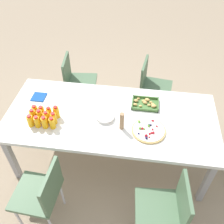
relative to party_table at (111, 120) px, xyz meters
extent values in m
plane|color=gray|center=(0.00, 0.00, -0.67)|extent=(12.00, 12.00, 0.00)
cube|color=silver|center=(0.00, 0.00, 0.04)|extent=(2.21, 0.99, 0.04)
cube|color=#99999E|center=(-1.02, -0.41, -0.33)|extent=(0.06, 0.06, 0.69)
cube|color=#99999E|center=(1.02, -0.41, -0.33)|extent=(0.06, 0.06, 0.69)
cube|color=#99999E|center=(-1.02, 0.41, -0.33)|extent=(0.06, 0.06, 0.69)
cube|color=#99999E|center=(1.02, 0.41, -0.33)|extent=(0.06, 0.06, 0.69)
cube|color=#4C6B4C|center=(0.54, -0.82, -0.22)|extent=(0.43, 0.43, 0.04)
cube|color=#4C6B4C|center=(0.72, -0.80, -0.03)|extent=(0.06, 0.38, 0.38)
cylinder|color=silver|center=(0.36, -0.67, -0.47)|extent=(0.02, 0.02, 0.41)
cylinder|color=silver|center=(0.68, -0.65, -0.47)|extent=(0.02, 0.02, 0.41)
cube|color=#4C6B4C|center=(-0.58, -0.82, -0.22)|extent=(0.42, 0.42, 0.04)
cube|color=#4C6B4C|center=(-0.39, -0.83, -0.03)|extent=(0.05, 0.38, 0.38)
cylinder|color=silver|center=(-0.75, -0.97, -0.47)|extent=(0.02, 0.02, 0.41)
cylinder|color=silver|center=(-0.73, -0.65, -0.47)|extent=(0.02, 0.02, 0.41)
cylinder|color=silver|center=(-0.41, -0.67, -0.47)|extent=(0.02, 0.02, 0.41)
cylinder|color=silver|center=(1.31, 0.12, -0.47)|extent=(0.02, 0.02, 0.41)
cube|color=#4C6B4C|center=(0.49, 0.88, -0.22)|extent=(0.45, 0.45, 0.04)
cube|color=#4C6B4C|center=(0.31, 0.90, -0.03)|extent=(0.08, 0.38, 0.38)
cylinder|color=silver|center=(0.67, 1.02, -0.47)|extent=(0.02, 0.02, 0.41)
cylinder|color=silver|center=(0.63, 0.70, -0.47)|extent=(0.02, 0.02, 0.41)
cylinder|color=silver|center=(0.36, 1.06, -0.47)|extent=(0.02, 0.02, 0.41)
cylinder|color=silver|center=(0.31, 0.74, -0.47)|extent=(0.02, 0.02, 0.41)
cube|color=#4C6B4C|center=(-0.53, 0.86, -0.22)|extent=(0.44, 0.44, 0.04)
cube|color=#4C6B4C|center=(-0.72, 0.84, -0.03)|extent=(0.07, 0.38, 0.38)
cylinder|color=silver|center=(-0.39, 1.03, -0.47)|extent=(0.02, 0.02, 0.41)
cylinder|color=silver|center=(-0.36, 0.72, -0.47)|extent=(0.02, 0.02, 0.41)
cylinder|color=silver|center=(-0.71, 1.00, -0.47)|extent=(0.02, 0.02, 0.41)
cylinder|color=silver|center=(-0.68, 0.68, -0.47)|extent=(0.02, 0.02, 0.41)
cylinder|color=#F8AB14|center=(-0.77, -0.24, 0.12)|extent=(0.06, 0.06, 0.12)
cylinder|color=red|center=(-0.77, -0.24, 0.19)|extent=(0.04, 0.04, 0.02)
cylinder|color=#F9AD14|center=(-0.70, -0.25, 0.12)|extent=(0.06, 0.06, 0.12)
cylinder|color=red|center=(-0.70, -0.25, 0.19)|extent=(0.04, 0.04, 0.02)
cylinder|color=#FAAD14|center=(-0.62, -0.25, 0.12)|extent=(0.06, 0.06, 0.13)
cylinder|color=red|center=(-0.62, -0.25, 0.19)|extent=(0.04, 0.04, 0.02)
cylinder|color=#FAAC14|center=(-0.55, -0.24, 0.12)|extent=(0.06, 0.06, 0.12)
cylinder|color=red|center=(-0.55, -0.24, 0.19)|extent=(0.04, 0.04, 0.02)
cylinder|color=#FAAD14|center=(-0.77, -0.17, 0.12)|extent=(0.06, 0.06, 0.13)
cylinder|color=red|center=(-0.77, -0.17, 0.19)|extent=(0.04, 0.04, 0.02)
cylinder|color=#FAAF14|center=(-0.70, -0.17, 0.12)|extent=(0.06, 0.06, 0.13)
cylinder|color=red|center=(-0.70, -0.17, 0.20)|extent=(0.04, 0.04, 0.02)
cylinder|color=#F9AC14|center=(-0.63, -0.17, 0.12)|extent=(0.06, 0.06, 0.12)
cylinder|color=red|center=(-0.63, -0.17, 0.19)|extent=(0.04, 0.04, 0.02)
cylinder|color=#F9AC14|center=(-0.55, -0.18, 0.12)|extent=(0.06, 0.06, 0.12)
cylinder|color=red|center=(-0.55, -0.18, 0.19)|extent=(0.04, 0.04, 0.02)
cylinder|color=#FAAD14|center=(-0.77, -0.10, 0.12)|extent=(0.06, 0.06, 0.12)
cylinder|color=red|center=(-0.77, -0.10, 0.19)|extent=(0.04, 0.04, 0.02)
cylinder|color=#FAAE14|center=(-0.71, -0.10, 0.12)|extent=(0.06, 0.06, 0.12)
cylinder|color=red|center=(-0.71, -0.10, 0.18)|extent=(0.04, 0.04, 0.02)
cylinder|color=#F9AB14|center=(-0.62, -0.10, 0.12)|extent=(0.05, 0.05, 0.12)
cylinder|color=red|center=(-0.62, -0.10, 0.18)|extent=(0.04, 0.04, 0.02)
cylinder|color=#F9AB14|center=(-0.55, -0.09, 0.12)|extent=(0.06, 0.06, 0.13)
cylinder|color=red|center=(-0.55, -0.09, 0.19)|extent=(0.04, 0.04, 0.02)
cylinder|color=tan|center=(0.40, -0.16, 0.07)|extent=(0.33, 0.33, 0.02)
cylinder|color=white|center=(0.40, -0.16, 0.08)|extent=(0.31, 0.31, 0.01)
sphere|color=#66B238|center=(0.30, -0.07, 0.09)|extent=(0.03, 0.03, 0.03)
sphere|color=#1E1947|center=(0.38, -0.28, 0.09)|extent=(0.03, 0.03, 0.03)
sphere|color=#1E1947|center=(0.42, -0.10, 0.09)|extent=(0.02, 0.02, 0.02)
sphere|color=red|center=(0.43, -0.21, 0.09)|extent=(0.02, 0.02, 0.02)
sphere|color=#66B238|center=(0.36, -0.16, 0.09)|extent=(0.02, 0.02, 0.02)
sphere|color=red|center=(0.48, -0.11, 0.09)|extent=(0.02, 0.02, 0.02)
sphere|color=red|center=(0.34, -0.16, 0.09)|extent=(0.02, 0.02, 0.02)
sphere|color=#66B238|center=(0.40, -0.12, 0.09)|extent=(0.03, 0.03, 0.03)
sphere|color=red|center=(0.44, -0.04, 0.09)|extent=(0.02, 0.02, 0.02)
sphere|color=red|center=(0.44, -0.16, 0.09)|extent=(0.02, 0.02, 0.02)
sphere|color=red|center=(0.37, -0.25, 0.09)|extent=(0.02, 0.02, 0.02)
sphere|color=red|center=(0.43, -0.04, 0.09)|extent=(0.02, 0.02, 0.02)
sphere|color=red|center=(0.38, -0.25, 0.09)|extent=(0.03, 0.03, 0.03)
sphere|color=red|center=(0.44, -0.20, 0.09)|extent=(0.03, 0.03, 0.03)
sphere|color=#1E1947|center=(0.30, -0.23, 0.09)|extent=(0.02, 0.02, 0.02)
sphere|color=#1E1947|center=(0.40, -0.11, 0.09)|extent=(0.03, 0.03, 0.03)
sphere|color=red|center=(0.41, -0.22, 0.09)|extent=(0.02, 0.02, 0.02)
sphere|color=#66B238|center=(0.31, -0.16, 0.09)|extent=(0.03, 0.03, 0.03)
sphere|color=red|center=(0.41, -0.26, 0.09)|extent=(0.02, 0.02, 0.02)
cube|color=#477238|center=(0.35, 0.22, 0.06)|extent=(0.29, 0.21, 0.01)
cube|color=#477238|center=(0.35, 0.12, 0.07)|extent=(0.29, 0.01, 0.03)
cube|color=#477238|center=(0.35, 0.32, 0.07)|extent=(0.29, 0.01, 0.03)
cube|color=#477238|center=(0.21, 0.22, 0.07)|extent=(0.01, 0.21, 0.03)
cube|color=#477238|center=(0.49, 0.22, 0.07)|extent=(0.01, 0.21, 0.03)
ellipsoid|color=tan|center=(0.35, 0.23, 0.08)|extent=(0.05, 0.04, 0.03)
ellipsoid|color=tan|center=(0.33, 0.26, 0.08)|extent=(0.05, 0.03, 0.03)
ellipsoid|color=tan|center=(0.36, 0.29, 0.08)|extent=(0.04, 0.03, 0.02)
ellipsoid|color=tan|center=(0.30, 0.17, 0.08)|extent=(0.03, 0.02, 0.02)
ellipsoid|color=tan|center=(0.43, 0.21, 0.08)|extent=(0.04, 0.03, 0.02)
ellipsoid|color=tan|center=(0.37, 0.28, 0.08)|extent=(0.05, 0.04, 0.03)
ellipsoid|color=tan|center=(0.24, 0.19, 0.08)|extent=(0.05, 0.03, 0.03)
ellipsoid|color=tan|center=(0.25, 0.25, 0.08)|extent=(0.05, 0.04, 0.03)
ellipsoid|color=tan|center=(0.45, 0.19, 0.08)|extent=(0.05, 0.03, 0.03)
ellipsoid|color=tan|center=(0.39, 0.20, 0.08)|extent=(0.04, 0.03, 0.02)
ellipsoid|color=tan|center=(0.44, 0.18, 0.08)|extent=(0.05, 0.03, 0.03)
ellipsoid|color=tan|center=(0.27, 0.29, 0.08)|extent=(0.04, 0.03, 0.02)
ellipsoid|color=tan|center=(0.42, 0.22, 0.08)|extent=(0.04, 0.03, 0.02)
ellipsoid|color=tan|center=(0.41, 0.25, 0.08)|extent=(0.04, 0.03, 0.02)
cylinder|color=silver|center=(-0.05, -0.04, 0.06)|extent=(0.19, 0.19, 0.00)
cylinder|color=silver|center=(-0.05, -0.04, 0.06)|extent=(0.19, 0.19, 0.00)
cylinder|color=silver|center=(-0.05, -0.04, 0.07)|extent=(0.19, 0.19, 0.00)
cylinder|color=silver|center=(-0.05, -0.04, 0.07)|extent=(0.19, 0.19, 0.00)
cylinder|color=silver|center=(-0.05, -0.04, 0.08)|extent=(0.19, 0.19, 0.00)
cylinder|color=silver|center=(-0.05, -0.04, 0.08)|extent=(0.19, 0.19, 0.00)
cylinder|color=silver|center=(-0.05, -0.04, 0.09)|extent=(0.19, 0.19, 0.00)
cube|color=#194CA5|center=(-0.85, 0.18, 0.06)|extent=(0.15, 0.15, 0.01)
cylinder|color=#9E7A56|center=(0.13, -0.16, 0.16)|extent=(0.04, 0.04, 0.20)
camera|label=1|loc=(0.27, -1.83, 1.93)|focal=40.38mm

